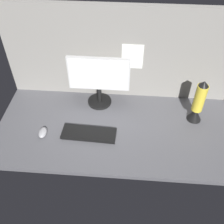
{
  "coord_description": "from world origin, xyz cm",
  "views": [
    {
      "loc": [
        0.56,
        -127.34,
        137.36
      ],
      "look_at": [
        -8.38,
        0.0,
        14.0
      ],
      "focal_mm": 42.58,
      "sensor_mm": 36.0,
      "label": 1
    }
  ],
  "objects_px": {
    "keyboard": "(89,133)",
    "lava_lamp": "(198,104)",
    "monitor": "(99,79)",
    "mouse": "(43,132)"
  },
  "relations": [
    {
      "from": "keyboard",
      "to": "lava_lamp",
      "type": "relative_size",
      "value": 1.09
    },
    {
      "from": "keyboard",
      "to": "monitor",
      "type": "bearing_deg",
      "value": 86.23
    },
    {
      "from": "keyboard",
      "to": "mouse",
      "type": "distance_m",
      "value": 0.32
    },
    {
      "from": "monitor",
      "to": "mouse",
      "type": "bearing_deg",
      "value": -134.1
    },
    {
      "from": "mouse",
      "to": "keyboard",
      "type": "bearing_deg",
      "value": 1.22
    },
    {
      "from": "monitor",
      "to": "mouse",
      "type": "xyz_separation_m",
      "value": [
        -0.35,
        -0.36,
        -0.2
      ]
    },
    {
      "from": "mouse",
      "to": "lava_lamp",
      "type": "xyz_separation_m",
      "value": [
        1.05,
        0.23,
        0.13
      ]
    },
    {
      "from": "mouse",
      "to": "lava_lamp",
      "type": "distance_m",
      "value": 1.08
    },
    {
      "from": "monitor",
      "to": "keyboard",
      "type": "xyz_separation_m",
      "value": [
        -0.04,
        -0.34,
        -0.21
      ]
    },
    {
      "from": "monitor",
      "to": "keyboard",
      "type": "bearing_deg",
      "value": -96.12
    }
  ]
}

